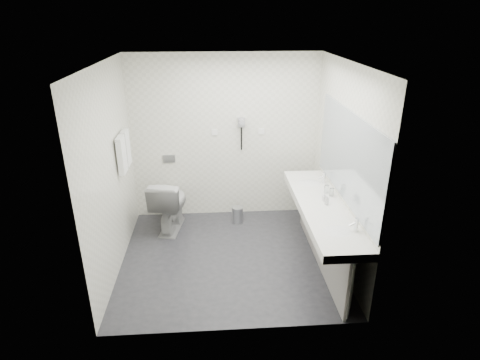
{
  "coord_description": "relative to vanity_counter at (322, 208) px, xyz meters",
  "views": [
    {
      "loc": [
        -0.17,
        -4.46,
        3.01
      ],
      "look_at": [
        0.15,
        0.15,
        1.05
      ],
      "focal_mm": 29.81,
      "sensor_mm": 36.0,
      "label": 1
    }
  ],
  "objects": [
    {
      "name": "glass_right",
      "position": [
        0.14,
        0.32,
        0.1
      ],
      "size": [
        0.06,
        0.06,
        0.11
      ],
      "primitive_type": "cylinder",
      "rotation": [
        0.0,
        0.0,
        0.06
      ],
      "color": "silver",
      "rests_on": "vanity_counter"
    },
    {
      "name": "switch_plate_b",
      "position": [
        -0.57,
        1.49,
        0.55
      ],
      "size": [
        0.09,
        0.02,
        0.09
      ],
      "primitive_type": "cube",
      "color": "white",
      "rests_on": "wall_back"
    },
    {
      "name": "dryer_barrel",
      "position": [
        -0.88,
        1.4,
        0.73
      ],
      "size": [
        0.08,
        0.14,
        0.08
      ],
      "primitive_type": "cylinder",
      "rotation": [
        1.57,
        0.0,
        0.0
      ],
      "color": "#9C9CA1",
      "rests_on": "dryer_cradle"
    },
    {
      "name": "flush_plate",
      "position": [
        -1.98,
        1.49,
        0.15
      ],
      "size": [
        0.18,
        0.02,
        0.12
      ],
      "primitive_type": "cube",
      "color": "#B2B5BA",
      "rests_on": "wall_back"
    },
    {
      "name": "basin_far",
      "position": [
        0.0,
        0.65,
        0.04
      ],
      "size": [
        0.4,
        0.31,
        0.05
      ],
      "primitive_type": "ellipsoid",
      "color": "white",
      "rests_on": "vanity_counter"
    },
    {
      "name": "wall_back",
      "position": [
        -1.12,
        1.5,
        0.45
      ],
      "size": [
        2.8,
        0.0,
        2.8
      ],
      "primitive_type": "plane",
      "rotation": [
        1.57,
        0.0,
        0.0
      ],
      "color": "white",
      "rests_on": "floor"
    },
    {
      "name": "glass_left",
      "position": [
        0.18,
        0.22,
        0.1
      ],
      "size": [
        0.07,
        0.07,
        0.1
      ],
      "primitive_type": "cylinder",
      "rotation": [
        0.0,
        0.0,
        0.25
      ],
      "color": "silver",
      "rests_on": "vanity_counter"
    },
    {
      "name": "ceiling",
      "position": [
        -1.12,
        0.2,
        1.7
      ],
      "size": [
        2.8,
        2.8,
        0.0
      ],
      "primitive_type": "plane",
      "rotation": [
        3.14,
        0.0,
        0.0
      ],
      "color": "white",
      "rests_on": "wall_back"
    },
    {
      "name": "dryer_cradle",
      "position": [
        -0.88,
        1.47,
        0.7
      ],
      "size": [
        0.1,
        0.04,
        0.14
      ],
      "primitive_type": "cube",
      "color": "#9C9CA1",
      "rests_on": "wall_back"
    },
    {
      "name": "towel_near",
      "position": [
        -2.46,
        0.61,
        0.53
      ],
      "size": [
        0.07,
        0.24,
        0.48
      ],
      "primitive_type": "cube",
      "color": "white",
      "rests_on": "towel_rail"
    },
    {
      "name": "towel_far",
      "position": [
        -2.46,
        0.89,
        0.53
      ],
      "size": [
        0.07,
        0.24,
        0.48
      ],
      "primitive_type": "cube",
      "color": "white",
      "rests_on": "towel_rail"
    },
    {
      "name": "faucet_far",
      "position": [
        0.19,
        0.65,
        0.12
      ],
      "size": [
        0.04,
        0.04,
        0.15
      ],
      "primitive_type": "cylinder",
      "color": "silver",
      "rests_on": "vanity_counter"
    },
    {
      "name": "mirror",
      "position": [
        0.26,
        0.0,
        0.65
      ],
      "size": [
        0.02,
        2.2,
        1.05
      ],
      "primitive_type": "cube",
      "color": "#B2BCC6",
      "rests_on": "wall_right"
    },
    {
      "name": "floor",
      "position": [
        -1.12,
        0.2,
        -0.8
      ],
      "size": [
        2.8,
        2.8,
        0.0
      ],
      "primitive_type": "plane",
      "color": "#2A2A2F",
      "rests_on": "ground"
    },
    {
      "name": "wall_left",
      "position": [
        -2.52,
        0.2,
        0.45
      ],
      "size": [
        0.0,
        2.6,
        2.6
      ],
      "primitive_type": "plane",
      "rotation": [
        1.57,
        0.0,
        1.57
      ],
      "color": "white",
      "rests_on": "floor"
    },
    {
      "name": "vanity_post_near",
      "position": [
        0.05,
        -1.04,
        -0.42
      ],
      "size": [
        0.06,
        0.06,
        0.75
      ],
      "primitive_type": "cylinder",
      "color": "silver",
      "rests_on": "floor"
    },
    {
      "name": "dryer_cord",
      "position": [
        -0.88,
        1.46,
        0.45
      ],
      "size": [
        0.02,
        0.02,
        0.35
      ],
      "primitive_type": "cylinder",
      "color": "black",
      "rests_on": "dryer_cradle"
    },
    {
      "name": "vanity_counter",
      "position": [
        0.0,
        0.0,
        0.0
      ],
      "size": [
        0.55,
        2.2,
        0.1
      ],
      "primitive_type": "cube",
      "color": "white",
      "rests_on": "floor"
    },
    {
      "name": "vanity_post_far",
      "position": [
        0.05,
        1.04,
        -0.42
      ],
      "size": [
        0.06,
        0.06,
        0.75
      ],
      "primitive_type": "cylinder",
      "color": "silver",
      "rests_on": "floor"
    },
    {
      "name": "soap_bottle_a",
      "position": [
        0.05,
        0.09,
        0.1
      ],
      "size": [
        0.05,
        0.05,
        0.1
      ],
      "primitive_type": "imported",
      "rotation": [
        0.0,
        0.0,
        0.22
      ],
      "color": "silver",
      "rests_on": "vanity_counter"
    },
    {
      "name": "switch_plate_a",
      "position": [
        -1.27,
        1.49,
        0.55
      ],
      "size": [
        0.09,
        0.02,
        0.09
      ],
      "primitive_type": "cube",
      "color": "white",
      "rests_on": "wall_back"
    },
    {
      "name": "towel_rail",
      "position": [
        -2.47,
        0.75,
        0.75
      ],
      "size": [
        0.02,
        0.62,
        0.02
      ],
      "primitive_type": "cylinder",
      "rotation": [
        1.57,
        0.0,
        0.0
      ],
      "color": "silver",
      "rests_on": "wall_left"
    },
    {
      "name": "faucet_near",
      "position": [
        0.19,
        -0.65,
        0.12
      ],
      "size": [
        0.04,
        0.04,
        0.15
      ],
      "primitive_type": "cylinder",
      "color": "silver",
      "rests_on": "vanity_counter"
    },
    {
      "name": "toilet",
      "position": [
        -1.96,
        1.05,
        -0.4
      ],
      "size": [
        0.58,
        0.86,
        0.81
      ],
      "primitive_type": "imported",
      "rotation": [
        0.0,
        0.0,
        2.97
      ],
      "color": "white",
      "rests_on": "floor"
    },
    {
      "name": "bin_lid",
      "position": [
        -0.96,
        1.16,
        -0.55
      ],
      "size": [
        0.17,
        0.17,
        0.01
      ],
      "primitive_type": "cylinder",
      "color": "#B2B5BA",
      "rests_on": "pedal_bin"
    },
    {
      "name": "soap_bottle_c",
      "position": [
        0.05,
        -0.01,
        0.11
      ],
      "size": [
        0.05,
        0.05,
        0.12
      ],
      "primitive_type": "imported",
      "rotation": [
        0.0,
        0.0,
        0.04
      ],
      "color": "silver",
      "rests_on": "vanity_counter"
    },
    {
      "name": "wall_front",
      "position": [
        -1.12,
        -1.1,
        0.45
      ],
      "size": [
        2.8,
        0.0,
        2.8
      ],
      "primitive_type": "plane",
      "rotation": [
        -1.57,
        0.0,
        0.0
      ],
      "color": "white",
      "rests_on": "floor"
    },
    {
      "name": "basin_near",
      "position": [
        0.0,
        -0.65,
        0.04
      ],
      "size": [
        0.4,
        0.31,
        0.05
      ],
      "primitive_type": "ellipsoid",
      "color": "white",
      "rests_on": "vanity_counter"
    },
    {
      "name": "wall_right",
      "position": [
        0.27,
        0.2,
        0.45
      ],
      "size": [
        0.0,
        2.6,
        2.6
      ],
      "primitive_type": "plane",
      "rotation": [
        1.57,
        0.0,
        -1.57
      ],
      "color": "white",
      "rests_on": "floor"
    },
    {
      "name": "pedal_bin",
      "position": [
        -0.96,
        1.16,
        -0.68
      ],
      "size": [
        0.17,
        0.17,
        0.24
      ],
      "primitive_type": "cylinder",
      "rotation": [
        0.0,
        0.0,
        -0.02
      ],
      "color": "#B2B5BA",
      "rests_on": "floor"
    },
    {
      "name": "vanity_panel",
      "position": [
        0.02,
        0.0,
        -0.42
      ],
      "size": [
        0.03,
        2.15,
        0.75
      ],
      "primitive_type": "cube",
      "color": "gray",
      "rests_on": "floor"
    }
  ]
}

